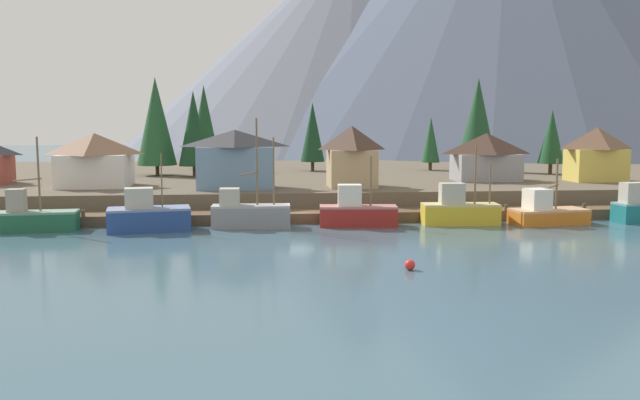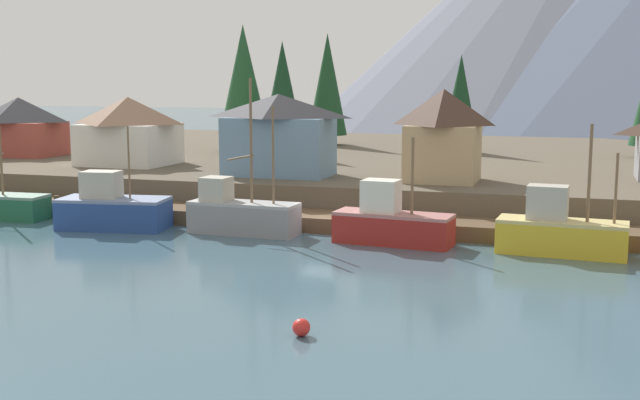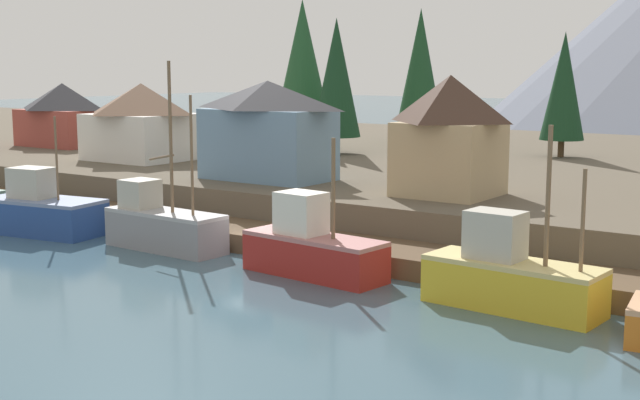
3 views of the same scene
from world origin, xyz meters
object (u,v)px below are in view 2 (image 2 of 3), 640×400
at_px(channel_buoy, 301,327).
at_px(conifer_mid_left, 461,97).
at_px(fishing_boat_grey, 241,214).
at_px(fishing_boat_red, 391,222).
at_px(house_blue, 279,134).
at_px(conifer_centre, 283,91).
at_px(fishing_boat_yellow, 559,231).
at_px(house_red, 20,126).
at_px(house_white, 129,130).
at_px(conifer_back_left, 327,84).
at_px(conifer_mid_right, 243,82).
at_px(house_tan, 443,134).
at_px(fishing_boat_blue, 112,209).

bearing_deg(channel_buoy, conifer_mid_left, 91.59).
distance_m(fishing_boat_grey, fishing_boat_red, 9.93).
xyz_separation_m(house_blue, conifer_mid_left, (10.49, 24.32, 2.42)).
height_order(fishing_boat_red, conifer_centre, conifer_centre).
distance_m(fishing_boat_yellow, house_red, 54.63).
distance_m(house_white, conifer_mid_left, 33.19).
height_order(fishing_boat_grey, conifer_back_left, conifer_back_left).
bearing_deg(fishing_boat_grey, conifer_mid_left, 77.61).
bearing_deg(conifer_mid_right, conifer_mid_left, 15.39).
height_order(house_red, conifer_mid_right, conifer_mid_right).
bearing_deg(fishing_boat_grey, fishing_boat_yellow, 1.51).
bearing_deg(channel_buoy, fishing_boat_grey, 119.64).
bearing_deg(fishing_boat_grey, channel_buoy, -58.31).
bearing_deg(house_red, fishing_boat_yellow, -20.26).
relative_size(house_tan, conifer_back_left, 0.53).
height_order(house_red, house_tan, house_tan).
bearing_deg(fishing_boat_blue, conifer_centre, 77.64).
xyz_separation_m(fishing_boat_yellow, house_blue, (-21.11, 11.02, 4.37)).
bearing_deg(fishing_boat_yellow, house_tan, 130.56).
distance_m(conifer_centre, channel_buoy, 49.62).
bearing_deg(house_blue, house_white, 166.42).
bearing_deg(conifer_mid_right, house_tan, -37.77).
bearing_deg(conifer_mid_left, channel_buoy, -88.41).
distance_m(conifer_mid_right, conifer_back_left, 12.58).
relative_size(fishing_boat_blue, fishing_boat_yellow, 1.01).
distance_m(fishing_boat_red, house_red, 45.67).
bearing_deg(conifer_centre, house_red, -160.94).
bearing_deg(fishing_boat_blue, conifer_mid_right, 87.50).
relative_size(house_white, conifer_mid_left, 0.78).
distance_m(house_tan, channel_buoy, 30.22).
relative_size(house_red, house_white, 1.05).
relative_size(house_blue, conifer_centre, 0.75).
bearing_deg(house_white, house_tan, -6.90).
xyz_separation_m(fishing_boat_red, house_white, (-26.77, 14.78, 4.19)).
relative_size(conifer_back_left, channel_buoy, 17.97).
xyz_separation_m(fishing_boat_red, conifer_back_left, (-16.70, 40.84, 8.03)).
xyz_separation_m(house_white, conifer_back_left, (10.06, 26.07, 3.84)).
xyz_separation_m(fishing_boat_grey, conifer_mid_right, (-12.24, 29.30, 8.36)).
height_order(conifer_mid_left, conifer_centre, conifer_centre).
bearing_deg(house_red, fishing_boat_red, -24.55).
height_order(house_blue, house_white, house_blue).
bearing_deg(fishing_boat_red, conifer_mid_right, 132.31).
xyz_separation_m(fishing_boat_yellow, conifer_centre, (-26.82, 27.25, 7.42)).
height_order(fishing_boat_red, house_white, house_white).
xyz_separation_m(fishing_boat_grey, conifer_back_left, (-6.77, 40.63, 8.05)).
relative_size(house_red, channel_buoy, 11.63).
distance_m(fishing_boat_yellow, conifer_centre, 38.95).
height_order(house_red, channel_buoy, house_red).
height_order(fishing_boat_red, fishing_boat_yellow, fishing_boat_yellow).
xyz_separation_m(fishing_boat_blue, fishing_boat_grey, (8.87, 0.92, -0.01)).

